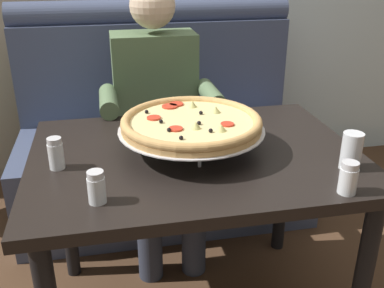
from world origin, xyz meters
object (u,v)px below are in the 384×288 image
shaker_pepper_flakes (348,180)px  diner_main (158,103)px  shaker_oregano (97,189)px  drinking_glass (351,153)px  shaker_parmesan (56,155)px  booth_bench (162,140)px  pizza (191,123)px  dining_table (195,176)px

shaker_pepper_flakes → diner_main: bearing=113.3°
shaker_oregano → shaker_pepper_flakes: (0.71, -0.09, 0.00)m
shaker_oregano → drinking_glass: 0.80m
diner_main → shaker_parmesan: diner_main is taller
diner_main → shaker_oregano: bearing=-107.7°
booth_bench → shaker_parmesan: size_ratio=14.61×
diner_main → drinking_glass: (0.51, -0.84, 0.07)m
pizza → shaker_parmesan: size_ratio=4.80×
booth_bench → dining_table: size_ratio=1.35×
shaker_oregano → shaker_pepper_flakes: shaker_pepper_flakes is taller
drinking_glass → shaker_parmesan: bearing=168.4°
dining_table → diner_main: bearing=94.7°
dining_table → shaker_oregano: 0.45m
dining_table → shaker_oregano: bearing=-140.9°
pizza → shaker_oregano: 0.44m
diner_main → drinking_glass: diner_main is taller
dining_table → shaker_parmesan: (-0.46, -0.03, 0.14)m
shaker_parmesan → shaker_pepper_flakes: bearing=-21.6°
booth_bench → dining_table: (0.00, -0.89, 0.24)m
shaker_pepper_flakes → drinking_glass: 0.17m
booth_bench → shaker_oregano: booth_bench is taller
pizza → drinking_glass: pizza is taller
shaker_oregano → shaker_parmesan: bearing=117.7°
dining_table → shaker_pepper_flakes: size_ratio=11.54×
diner_main → shaker_pepper_flakes: (0.42, -0.98, 0.06)m
booth_bench → shaker_pepper_flakes: booth_bench is taller
dining_table → drinking_glass: 0.53m
dining_table → pizza: (-0.01, 0.02, 0.20)m
dining_table → shaker_oregano: (-0.34, -0.27, 0.14)m
dining_table → drinking_glass: size_ratio=9.27×
dining_table → shaker_oregano: size_ratio=11.83×
booth_bench → shaker_parmesan: 1.10m
pizza → drinking_glass: 0.53m
pizza → shaker_parmesan: (-0.45, -0.05, -0.06)m
shaker_parmesan → shaker_pepper_flakes: shaker_parmesan is taller
dining_table → shaker_parmesan: shaker_parmesan is taller
dining_table → diner_main: (-0.05, 0.62, 0.08)m
booth_bench → shaker_oregano: (-0.34, -1.16, 0.37)m
dining_table → diner_main: 0.63m
shaker_pepper_flakes → drinking_glass: size_ratio=0.80×
dining_table → shaker_oregano: shaker_oregano is taller
shaker_parmesan → shaker_oregano: 0.27m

